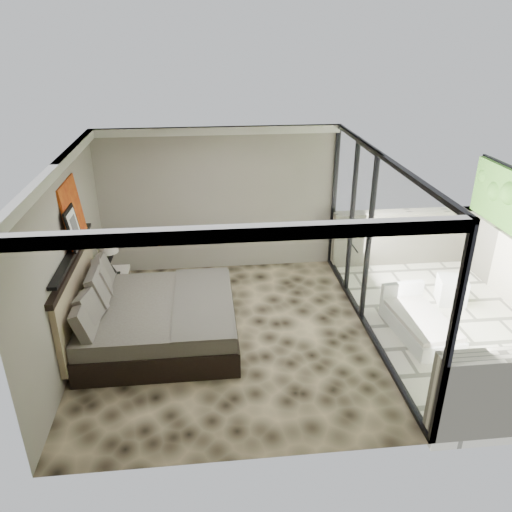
{
  "coord_description": "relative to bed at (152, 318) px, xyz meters",
  "views": [
    {
      "loc": [
        -0.26,
        -6.61,
        4.44
      ],
      "look_at": [
        0.49,
        0.4,
        1.17
      ],
      "focal_mm": 35.0,
      "sensor_mm": 36.0,
      "label": 1
    }
  ],
  "objects": [
    {
      "name": "nightstand",
      "position": [
        -0.8,
        1.39,
        -0.1
      ],
      "size": [
        0.6,
        0.6,
        0.56
      ],
      "primitive_type": "cube",
      "rotation": [
        0.0,
        0.0,
        0.08
      ],
      "color": "black",
      "rests_on": "floor"
    },
    {
      "name": "bed",
      "position": [
        0.0,
        0.0,
        0.0
      ],
      "size": [
        2.36,
        2.28,
        1.31
      ],
      "color": "black",
      "rests_on": "floor"
    },
    {
      "name": "ottoman",
      "position": [
        5.1,
        0.62,
        -0.15
      ],
      "size": [
        0.55,
        0.55,
        0.46
      ],
      "primitive_type": "cube",
      "rotation": [
        0.0,
        0.0,
        -0.23
      ],
      "color": "white",
      "rests_on": "terrace_slab"
    },
    {
      "name": "floor",
      "position": [
        1.14,
        -0.02,
        -0.38
      ],
      "size": [
        5.0,
        5.0,
        0.0
      ],
      "primitive_type": "plane",
      "color": "black",
      "rests_on": "ground"
    },
    {
      "name": "abstract_canvas",
      "position": [
        -1.06,
        0.48,
        1.59
      ],
      "size": [
        0.13,
        0.9,
        0.9
      ],
      "primitive_type": "cube",
      "rotation": [
        0.0,
        -0.1,
        0.0
      ],
      "color": "#BA100F",
      "rests_on": "picture_ledge"
    },
    {
      "name": "picture_ledge",
      "position": [
        -1.04,
        0.08,
        1.12
      ],
      "size": [
        0.12,
        2.2,
        0.05
      ],
      "primitive_type": "cube",
      "color": "black",
      "rests_on": "left_wall"
    },
    {
      "name": "framed_print",
      "position": [
        -1.0,
        0.19,
        1.44
      ],
      "size": [
        0.11,
        0.5,
        0.6
      ],
      "primitive_type": "cube",
      "rotation": [
        0.0,
        -0.14,
        0.0
      ],
      "color": "black",
      "rests_on": "picture_ledge"
    },
    {
      "name": "ceiling",
      "position": [
        1.14,
        -0.02,
        2.41
      ],
      "size": [
        4.5,
        5.0,
        0.02
      ],
      "primitive_type": "cube",
      "color": "silver",
      "rests_on": "back_wall"
    },
    {
      "name": "left_wall",
      "position": [
        -1.1,
        -0.02,
        1.02
      ],
      "size": [
        0.02,
        5.0,
        2.8
      ],
      "primitive_type": "cube",
      "color": "gray",
      "rests_on": "floor"
    },
    {
      "name": "lounger",
      "position": [
        4.15,
        -0.27,
        -0.2
      ],
      "size": [
        0.86,
        1.52,
        0.57
      ],
      "rotation": [
        0.0,
        0.0,
        0.1
      ],
      "color": "white",
      "rests_on": "terrace_slab"
    },
    {
      "name": "table_lamp",
      "position": [
        -0.81,
        1.37,
        0.54
      ],
      "size": [
        0.35,
        0.35,
        0.63
      ],
      "color": "black",
      "rests_on": "nightstand"
    },
    {
      "name": "back_wall",
      "position": [
        1.14,
        2.47,
        1.02
      ],
      "size": [
        4.5,
        0.02,
        2.8
      ],
      "primitive_type": "cube",
      "color": "gray",
      "rests_on": "floor"
    },
    {
      "name": "glass_wall",
      "position": [
        3.39,
        -0.02,
        1.02
      ],
      "size": [
        0.08,
        5.0,
        2.8
      ],
      "primitive_type": "cube",
      "color": "white",
      "rests_on": "floor"
    },
    {
      "name": "terrace_slab",
      "position": [
        4.89,
        -0.02,
        -0.44
      ],
      "size": [
        3.0,
        5.0,
        0.12
      ],
      "primitive_type": "cube",
      "color": "beige",
      "rests_on": "ground"
    }
  ]
}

